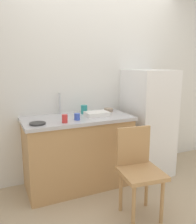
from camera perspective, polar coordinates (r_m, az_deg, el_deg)
name	(u,v)px	position (r m, az deg, el deg)	size (l,w,h in m)	color
ground_plane	(130,204)	(2.82, 7.67, -21.11)	(8.00, 8.00, 0.00)	tan
back_wall	(93,77)	(3.27, -1.12, 8.30)	(4.80, 0.10, 2.66)	silver
cabinet_base	(78,153)	(3.01, -4.80, -9.82)	(1.27, 0.60, 0.84)	tan
countertop	(77,119)	(2.88, -4.95, -1.60)	(1.31, 0.64, 0.04)	#B7B7BC
faucet	(60,104)	(3.04, -9.16, 1.98)	(0.02, 0.02, 0.27)	#B7B7BC
refrigerator	(148,122)	(3.37, 11.85, -2.40)	(0.54, 0.63, 1.44)	white
chair	(139,168)	(2.46, 9.74, -13.07)	(0.44, 0.44, 0.89)	tan
dish_tray	(97,114)	(2.93, -0.27, -0.43)	(0.28, 0.20, 0.05)	white
terracotta_bowl	(108,110)	(3.17, 2.54, 0.48)	(0.12, 0.12, 0.05)	gray
hotplate	(37,123)	(2.60, -14.33, -2.68)	(0.17, 0.17, 0.02)	#2D2D2D
cup_teal	(84,109)	(3.05, -3.36, 0.63)	(0.08, 0.08, 0.11)	teal
cup_blue	(77,117)	(2.72, -5.03, -1.13)	(0.07, 0.07, 0.08)	blue
cup_red	(65,119)	(2.61, -7.98, -1.59)	(0.06, 0.06, 0.09)	red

